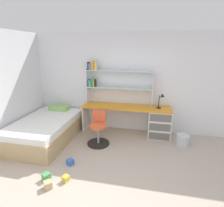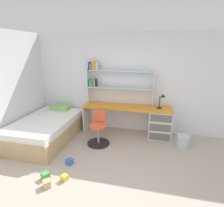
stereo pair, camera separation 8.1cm
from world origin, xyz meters
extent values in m
cube|color=#B2A393|center=(0.00, 0.00, -0.01)|extent=(6.13, 5.79, 0.02)
cube|color=silver|center=(0.00, 2.43, 1.28)|extent=(6.13, 0.06, 2.56)
cube|color=orange|center=(-0.06, 2.12, 0.73)|extent=(2.25, 0.52, 0.04)
cube|color=silver|center=(0.79, 2.12, 0.35)|extent=(0.55, 0.49, 0.71)
cube|color=silver|center=(-1.17, 2.12, 0.35)|extent=(0.03, 0.47, 0.71)
cube|color=#64625E|center=(0.79, 1.87, 0.12)|extent=(0.49, 0.01, 0.18)
cube|color=#64625E|center=(0.79, 1.87, 0.35)|extent=(0.49, 0.01, 0.18)
cube|color=#64625E|center=(0.79, 1.87, 0.59)|extent=(0.49, 0.01, 0.18)
cube|color=silver|center=(-1.12, 2.26, 1.20)|extent=(0.02, 0.22, 0.90)
cube|color=silver|center=(0.57, 2.26, 1.20)|extent=(0.02, 0.22, 0.90)
cube|color=silver|center=(-0.28, 2.26, 1.19)|extent=(1.68, 0.22, 0.02)
cube|color=silver|center=(-0.28, 2.26, 1.62)|extent=(1.68, 0.22, 0.02)
cube|color=#338CBF|center=(-1.07, 2.26, 1.29)|extent=(0.04, 0.12, 0.18)
cube|color=#4CA559|center=(-1.02, 2.26, 1.28)|extent=(0.04, 0.19, 0.17)
cube|color=#4CA559|center=(-0.98, 2.26, 1.31)|extent=(0.03, 0.14, 0.21)
cube|color=yellow|center=(-0.94, 2.26, 1.30)|extent=(0.02, 0.14, 0.20)
cube|color=#26262D|center=(-0.91, 2.26, 1.30)|extent=(0.02, 0.12, 0.19)
cube|color=#26262D|center=(-1.08, 2.26, 1.73)|extent=(0.04, 0.13, 0.20)
cube|color=#338CBF|center=(-1.04, 2.26, 1.71)|extent=(0.03, 0.19, 0.16)
cube|color=purple|center=(-1.00, 2.26, 1.72)|extent=(0.03, 0.19, 0.17)
cube|color=gold|center=(-0.97, 2.26, 1.73)|extent=(0.02, 0.19, 0.19)
cube|color=gold|center=(-0.93, 2.26, 1.74)|extent=(0.03, 0.20, 0.21)
cube|color=gold|center=(-0.89, 2.26, 1.72)|extent=(0.04, 0.17, 0.18)
cube|color=beige|center=(-0.86, 2.26, 1.74)|extent=(0.02, 0.18, 0.21)
cylinder|color=black|center=(0.74, 2.14, 0.76)|extent=(0.12, 0.12, 0.02)
cylinder|color=black|center=(0.74, 2.14, 0.91)|extent=(0.02, 0.02, 0.30)
cone|color=black|center=(0.82, 2.09, 1.06)|extent=(0.12, 0.11, 0.13)
cylinder|color=black|center=(-0.61, 1.41, 0.01)|extent=(0.52, 0.52, 0.03)
cylinder|color=#A5A8AD|center=(-0.61, 1.41, 0.22)|extent=(0.05, 0.05, 0.43)
cylinder|color=#D85933|center=(-0.61, 1.41, 0.46)|extent=(0.40, 0.40, 0.05)
cube|color=#D85933|center=(-0.63, 1.59, 0.63)|extent=(0.32, 0.07, 0.28)
cube|color=tan|center=(-1.92, 1.37, 0.19)|extent=(1.25, 2.00, 0.39)
cube|color=white|center=(-1.92, 1.37, 0.46)|extent=(1.19, 1.94, 0.14)
cube|color=#8CBF66|center=(-1.92, 2.13, 0.59)|extent=(0.50, 0.32, 0.12)
cylinder|color=silver|center=(1.31, 1.76, 0.13)|extent=(0.29, 0.29, 0.26)
cube|color=#3860B7|center=(-0.92, 0.52, 0.06)|extent=(0.15, 0.15, 0.11)
cube|color=tan|center=(-1.00, -0.13, 0.06)|extent=(0.17, 0.17, 0.12)
cube|color=#479E51|center=(-1.14, 0.05, 0.06)|extent=(0.16, 0.16, 0.12)
cube|color=gold|center=(-0.80, 0.08, 0.05)|extent=(0.13, 0.13, 0.10)
camera|label=1|loc=(0.51, -2.29, 2.15)|focal=29.29mm
camera|label=2|loc=(0.58, -2.27, 2.15)|focal=29.29mm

